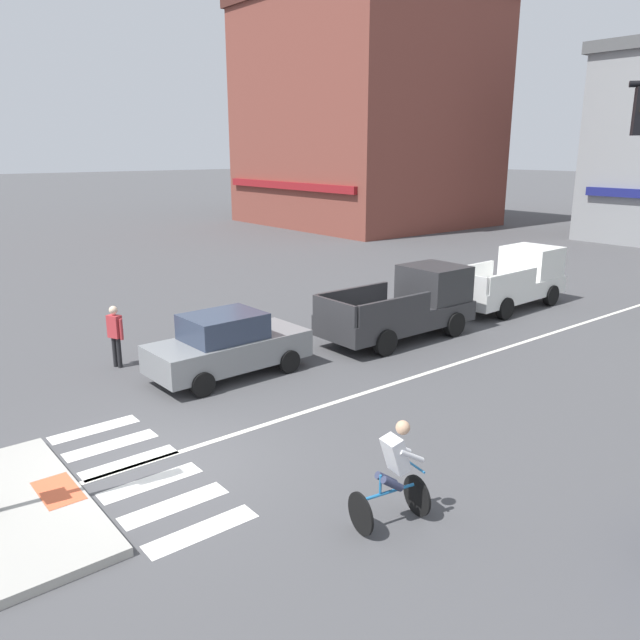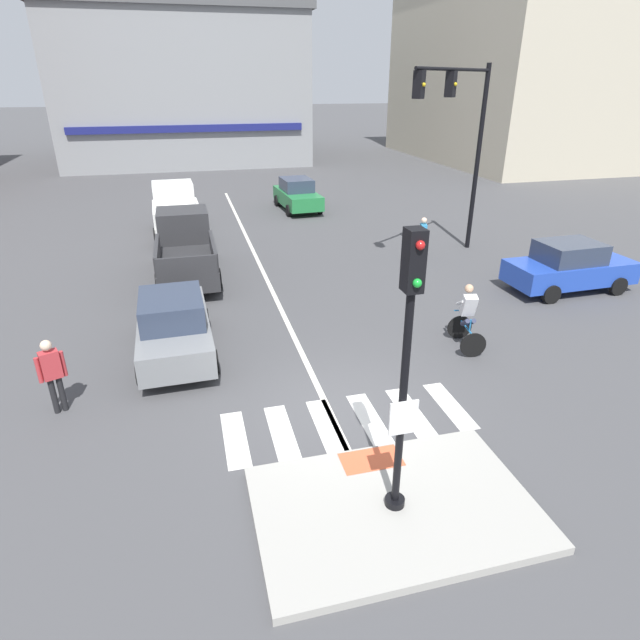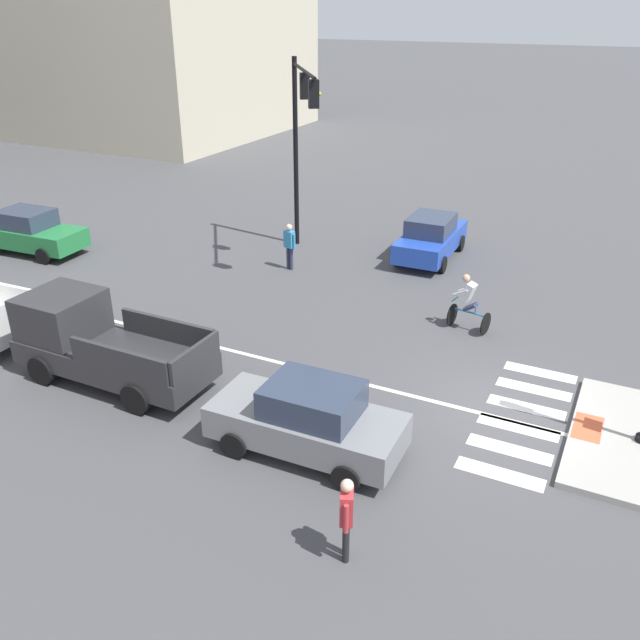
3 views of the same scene
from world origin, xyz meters
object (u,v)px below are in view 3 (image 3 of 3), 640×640
(traffic_light_mast, at_px, (300,126))
(pedestrian_at_curb_left, at_px, (347,513))
(cyclist, at_px, (468,302))
(pedestrian_waiting_far_side, at_px, (289,243))
(car_blue_cross_right, at_px, (431,237))
(pickup_truck_charcoal_westbound_far, at_px, (99,343))
(car_grey_westbound_near, at_px, (308,419))
(car_green_eastbound_distant, at_px, (30,232))

(traffic_light_mast, bearing_deg, pedestrian_at_curb_left, -149.22)
(cyclist, xyz_separation_m, pedestrian_waiting_far_side, (1.93, 6.94, 0.11))
(car_blue_cross_right, bearing_deg, pedestrian_at_curb_left, -167.24)
(pickup_truck_charcoal_westbound_far, bearing_deg, cyclist, -47.71)
(car_grey_westbound_near, distance_m, pedestrian_waiting_far_side, 10.76)
(car_green_eastbound_distant, relative_size, pedestrian_at_curb_left, 2.51)
(car_green_eastbound_distant, height_order, cyclist, cyclist)
(car_grey_westbound_near, height_order, car_blue_cross_right, same)
(car_grey_westbound_near, xyz_separation_m, car_blue_cross_right, (12.54, 1.41, 0.00))
(pickup_truck_charcoal_westbound_far, distance_m, pedestrian_waiting_far_side, 8.81)
(traffic_light_mast, height_order, pedestrian_at_curb_left, traffic_light_mast)
(car_green_eastbound_distant, relative_size, cyclist, 2.50)
(pedestrian_at_curb_left, bearing_deg, car_grey_westbound_near, 39.53)
(car_blue_cross_right, height_order, pedestrian_waiting_far_side, pedestrian_waiting_far_side)
(pedestrian_at_curb_left, bearing_deg, car_blue_cross_right, 12.76)
(cyclist, bearing_deg, traffic_light_mast, 65.58)
(car_green_eastbound_distant, distance_m, pickup_truck_charcoal_westbound_far, 10.84)
(car_green_eastbound_distant, height_order, pickup_truck_charcoal_westbound_far, pickup_truck_charcoal_westbound_far)
(pickup_truck_charcoal_westbound_far, bearing_deg, car_green_eastbound_distant, 56.52)
(car_grey_westbound_near, distance_m, cyclist, 7.43)
(traffic_light_mast, height_order, car_green_eastbound_distant, traffic_light_mast)
(car_grey_westbound_near, relative_size, car_green_eastbound_distant, 0.99)
(car_blue_cross_right, relative_size, cyclist, 2.47)
(car_grey_westbound_near, distance_m, car_green_eastbound_distant, 16.46)
(traffic_light_mast, relative_size, car_grey_westbound_near, 1.67)
(traffic_light_mast, distance_m, pedestrian_waiting_far_side, 4.04)
(pedestrian_waiting_far_side, bearing_deg, pickup_truck_charcoal_westbound_far, 176.13)
(car_grey_westbound_near, relative_size, pickup_truck_charcoal_westbound_far, 0.81)
(car_blue_cross_right, relative_size, car_green_eastbound_distant, 0.99)
(pedestrian_at_curb_left, bearing_deg, car_green_eastbound_distant, 62.79)
(car_blue_cross_right, relative_size, pedestrian_waiting_far_side, 2.48)
(car_blue_cross_right, bearing_deg, pickup_truck_charcoal_westbound_far, 158.73)
(pedestrian_waiting_far_side, bearing_deg, cyclist, -105.54)
(cyclist, distance_m, pedestrian_at_curb_left, 9.70)
(traffic_light_mast, distance_m, car_green_eastbound_distant, 11.03)
(car_grey_westbound_near, xyz_separation_m, pedestrian_at_curb_left, (-2.39, -1.97, 0.17))
(traffic_light_mast, bearing_deg, cyclist, -114.42)
(traffic_light_mast, relative_size, car_green_eastbound_distant, 1.65)
(car_blue_cross_right, bearing_deg, pedestrian_waiting_far_side, 128.84)
(traffic_light_mast, relative_size, car_blue_cross_right, 1.67)
(car_grey_westbound_near, bearing_deg, pedestrian_waiting_far_side, 30.92)
(car_blue_cross_right, height_order, pickup_truck_charcoal_westbound_far, pickup_truck_charcoal_westbound_far)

